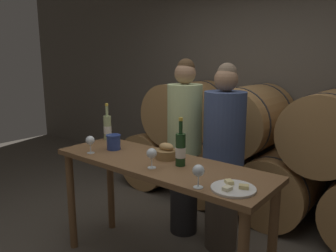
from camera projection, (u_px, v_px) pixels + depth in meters
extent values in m
cube|color=#60594F|center=(273.00, 63.00, 3.88)|extent=(10.00, 0.12, 3.20)
cylinder|color=#A87A47|center=(162.00, 155.00, 4.45)|extent=(0.72, 0.92, 0.72)
cylinder|color=#2D2D33|center=(148.00, 161.00, 4.22)|extent=(0.73, 0.02, 0.73)
cylinder|color=#2D2D33|center=(176.00, 151.00, 4.67)|extent=(0.73, 0.02, 0.73)
cylinder|color=#A87A47|center=(215.00, 168.00, 3.94)|extent=(0.72, 0.92, 0.72)
cylinder|color=#2D2D33|center=(201.00, 174.00, 3.72)|extent=(0.73, 0.02, 0.73)
cylinder|color=#2D2D33|center=(227.00, 162.00, 4.17)|extent=(0.73, 0.02, 0.73)
cylinder|color=#A87A47|center=(282.00, 184.00, 3.44)|extent=(0.72, 0.92, 0.72)
cylinder|color=#2D2D33|center=(271.00, 193.00, 3.21)|extent=(0.73, 0.02, 0.73)
cylinder|color=#2D2D33|center=(292.00, 176.00, 3.67)|extent=(0.73, 0.02, 0.73)
cylinder|color=#A87A47|center=(188.00, 111.00, 4.06)|extent=(0.72, 0.92, 0.72)
cylinder|color=#2D2D33|center=(173.00, 115.00, 3.84)|extent=(0.73, 0.02, 0.73)
cylinder|color=#2D2D33|center=(201.00, 109.00, 4.29)|extent=(0.73, 0.02, 0.73)
cylinder|color=#A87A47|center=(249.00, 119.00, 3.56)|extent=(0.72, 0.92, 0.72)
cylinder|color=#2D2D33|center=(236.00, 123.00, 3.33)|extent=(0.73, 0.02, 0.73)
cylinder|color=#2D2D33|center=(260.00, 115.00, 3.79)|extent=(0.73, 0.02, 0.73)
cylinder|color=#A87A47|center=(330.00, 129.00, 3.06)|extent=(0.72, 0.92, 0.72)
cylinder|color=#2D2D33|center=(322.00, 135.00, 2.83)|extent=(0.73, 0.02, 0.73)
cylinder|color=brown|center=(71.00, 202.00, 2.85)|extent=(0.06, 0.06, 0.87)
cylinder|color=brown|center=(111.00, 186.00, 3.19)|extent=(0.06, 0.06, 0.87)
cylinder|color=brown|center=(272.00, 245.00, 2.20)|extent=(0.06, 0.06, 0.87)
cube|color=brown|center=(158.00, 164.00, 2.43)|extent=(1.74, 0.57, 0.04)
cylinder|color=#232326|center=(184.00, 192.00, 3.13)|extent=(0.26, 0.26, 0.80)
cylinder|color=beige|center=(185.00, 119.00, 2.99)|extent=(0.32, 0.32, 0.63)
sphere|color=#997051|center=(185.00, 73.00, 2.90)|extent=(0.19, 0.19, 0.19)
sphere|color=#47331E|center=(186.00, 67.00, 2.90)|extent=(0.16, 0.16, 0.16)
cylinder|color=#4C4238|center=(222.00, 205.00, 2.88)|extent=(0.29, 0.29, 0.78)
cylinder|color=#3D4C75|center=(224.00, 128.00, 2.74)|extent=(0.35, 0.35, 0.62)
sphere|color=#997051|center=(226.00, 79.00, 2.66)|extent=(0.20, 0.20, 0.20)
sphere|color=#75604C|center=(227.00, 73.00, 2.65)|extent=(0.16, 0.16, 0.16)
cylinder|color=#193819|center=(181.00, 150.00, 2.31)|extent=(0.07, 0.07, 0.23)
cylinder|color=#193819|center=(181.00, 127.00, 2.28)|extent=(0.03, 0.03, 0.09)
cylinder|color=gold|center=(181.00, 119.00, 2.27)|extent=(0.03, 0.03, 0.02)
cylinder|color=white|center=(181.00, 152.00, 2.32)|extent=(0.07, 0.07, 0.07)
cylinder|color=#ADBC7F|center=(107.00, 128.00, 3.05)|extent=(0.07, 0.07, 0.22)
cylinder|color=#ADBC7F|center=(107.00, 111.00, 3.02)|extent=(0.03, 0.03, 0.09)
cylinder|color=gold|center=(107.00, 105.00, 3.01)|extent=(0.03, 0.03, 0.02)
cylinder|color=white|center=(108.00, 130.00, 3.06)|extent=(0.07, 0.07, 0.07)
cylinder|color=navy|center=(114.00, 142.00, 2.73)|extent=(0.11, 0.11, 0.13)
cylinder|color=navy|center=(113.00, 136.00, 2.72)|extent=(0.12, 0.12, 0.01)
cylinder|color=olive|center=(167.00, 154.00, 2.49)|extent=(0.17, 0.17, 0.07)
ellipsoid|color=tan|center=(167.00, 147.00, 2.48)|extent=(0.13, 0.08, 0.06)
cylinder|color=white|center=(233.00, 189.00, 1.91)|extent=(0.26, 0.26, 0.01)
cube|color=#E0CC7F|center=(244.00, 187.00, 1.89)|extent=(0.07, 0.06, 0.02)
cube|color=beige|center=(229.00, 182.00, 1.96)|extent=(0.07, 0.07, 0.02)
cube|color=beige|center=(227.00, 188.00, 1.86)|extent=(0.05, 0.06, 0.02)
cylinder|color=white|center=(91.00, 153.00, 2.64)|extent=(0.06, 0.06, 0.00)
cylinder|color=white|center=(91.00, 148.00, 2.63)|extent=(0.01, 0.01, 0.07)
sphere|color=white|center=(90.00, 140.00, 2.62)|extent=(0.07, 0.07, 0.07)
cylinder|color=white|center=(152.00, 168.00, 2.28)|extent=(0.06, 0.06, 0.00)
cylinder|color=white|center=(152.00, 162.00, 2.28)|extent=(0.01, 0.01, 0.07)
sphere|color=white|center=(152.00, 153.00, 2.26)|extent=(0.07, 0.07, 0.07)
cylinder|color=white|center=(198.00, 187.00, 1.94)|extent=(0.06, 0.06, 0.00)
cylinder|color=white|center=(198.00, 181.00, 1.93)|extent=(0.01, 0.01, 0.07)
sphere|color=white|center=(198.00, 171.00, 1.92)|extent=(0.07, 0.07, 0.07)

